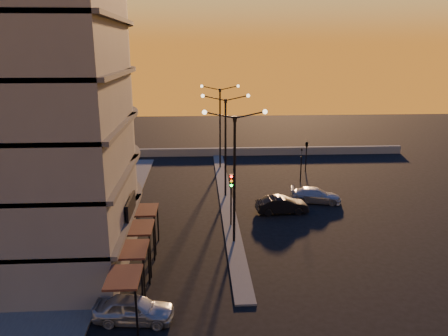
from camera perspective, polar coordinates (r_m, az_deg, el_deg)
ground at (r=31.63m, az=1.31°, el=-9.69°), size 120.00×120.00×0.00m
sidewalk_west at (r=36.10m, az=-16.20°, el=-6.94°), size 5.00×40.00×0.12m
median at (r=40.86m, az=0.19°, el=-3.66°), size 1.20×36.00×0.12m
parapet at (r=56.21m, az=1.23°, el=2.15°), size 44.00×0.50×1.00m
building at (r=30.87m, az=-25.96°, el=11.10°), size 14.35×17.08×25.00m
streetlamp_near at (r=29.68m, az=1.38°, el=0.13°), size 4.32×0.32×9.51m
streetlamp_mid at (r=39.39m, az=0.20°, el=3.97°), size 4.32×0.32×9.51m
streetlamp_far at (r=49.22m, az=-0.52°, el=6.29°), size 4.32×0.32×9.51m
traffic_light_main at (r=33.21m, az=0.95°, el=-3.07°), size 0.28×0.44×4.25m
signal_east_a at (r=45.26m, az=10.04°, el=0.49°), size 0.13×0.16×3.60m
signal_east_b at (r=49.12m, az=10.76°, el=3.03°), size 0.42×1.99×3.60m
car_hatchback at (r=23.60m, az=-11.70°, el=-17.59°), size 4.22×2.08×1.38m
car_sedan at (r=37.00m, az=7.57°, el=-4.80°), size 4.42×1.79×1.43m
car_wagon at (r=40.05m, az=11.89°, el=-3.50°), size 4.80×2.81×1.31m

